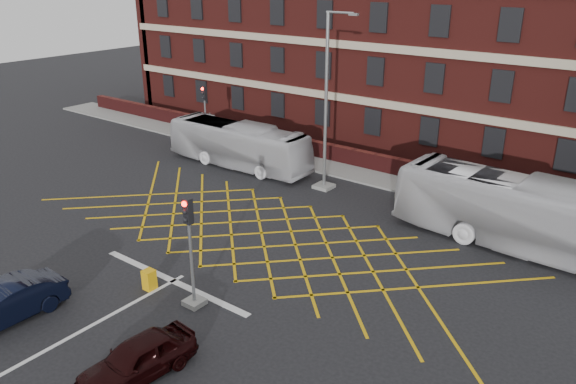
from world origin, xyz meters
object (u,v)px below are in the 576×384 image
Objects in this scene: car_navy at (4,304)px; direction_signs at (210,125)px; bus_right at (529,215)px; bus_left at (238,145)px; car_maroon at (138,359)px; traffic_light_near at (192,263)px; street_lamp at (326,131)px; utility_cabinet at (149,280)px; traffic_light_far at (206,123)px.

car_navy is 22.16m from direction_signs.
car_navy is at bearing 144.60° from bus_right.
direction_signs is (-4.91, 2.43, -0.01)m from bus_left.
car_maroon is at bearing -50.43° from direction_signs.
street_lamp is (-2.78, 12.83, 1.61)m from traffic_light_near.
car_navy is 5.07m from utility_cabinet.
direction_signs is 2.69× the size of utility_cabinet.
car_maroon is at bearing -50.02° from traffic_light_far.
traffic_light_far is at bearing 69.19° from bus_left.
street_lamp is at bearing 110.60° from car_maroon.
traffic_light_near reaches higher than car_navy.
traffic_light_far is 18.70m from utility_cabinet.
street_lamp reaches higher than traffic_light_near.
bus_right is at bearing -6.12° from traffic_light_far.
street_lamp is at bearing 88.04° from bus_right.
bus_right is 3.16× the size of car_maroon.
traffic_light_far is 5.22× the size of utility_cabinet.
traffic_light_near is at bearing -77.79° from street_lamp.
street_lamp reaches higher than car_navy.
traffic_light_far is at bearing 116.78° from car_navy.
direction_signs reaches higher than car_navy.
traffic_light_near is 1.94× the size of direction_signs.
utility_cabinet is (-3.70, 3.50, -0.23)m from car_maroon.
traffic_light_far is 0.99m from direction_signs.
car_maroon is (10.76, -16.53, -0.75)m from bus_left.
bus_left is 17.67m from bus_right.
bus_right is 2.78× the size of car_navy.
traffic_light_far reaches higher than car_navy.
car_navy is at bearing -165.75° from bus_left.
bus_left reaches higher than car_navy.
utility_cabinet is (-10.59, -12.29, -1.24)m from bus_right.
bus_left reaches higher than utility_cabinet.
direction_signs is (-0.44, 0.80, -0.39)m from traffic_light_far.
traffic_light_near is 20.76m from direction_signs.
bus_right is 22.24m from traffic_light_far.
traffic_light_far is at bearing -61.28° from direction_signs.
traffic_light_near is 19.87m from traffic_light_far.
traffic_light_near is at bearing -46.37° from traffic_light_far.
car_navy is 1.94× the size of direction_signs.
car_maroon is 0.39× the size of street_lamp.
car_navy is at bearing -164.63° from car_maroon.
traffic_light_far is at bearing 171.93° from street_lamp.
traffic_light_far reaches higher than bus_right.
bus_right is 2.77× the size of traffic_light_near.
traffic_light_far is at bearing 86.12° from bus_right.
traffic_light_near is at bearing 147.24° from bus_right.
direction_signs is (-22.56, 3.17, -0.27)m from bus_right.
street_lamp is at bearing 102.21° from traffic_light_near.
utility_cabinet is at bearing -51.82° from traffic_light_far.
direction_signs is (-15.67, 18.96, 0.74)m from car_maroon.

